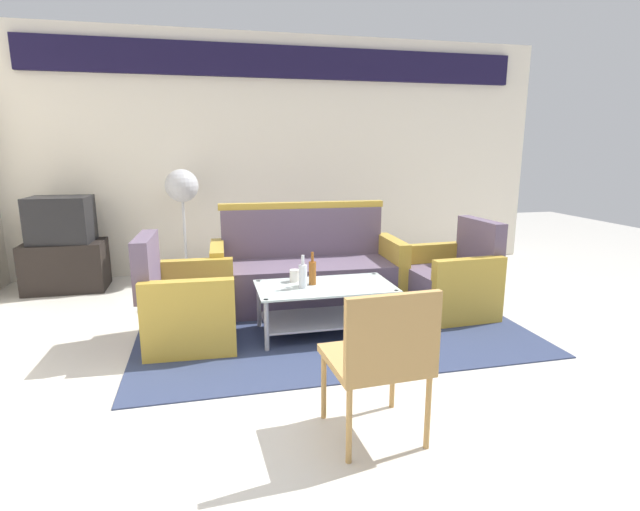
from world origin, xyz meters
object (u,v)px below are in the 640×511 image
at_px(television, 61,220).
at_px(coffee_table, 325,302).
at_px(cup, 294,276).
at_px(couch, 307,273).
at_px(tv_stand, 66,266).
at_px(armchair_right, 451,283).
at_px(bottle_clear, 303,275).
at_px(wicker_chair, 381,353).
at_px(armchair_left, 187,307).
at_px(pedestal_fan, 182,193).
at_px(bottle_brown, 312,272).

bearing_deg(television, coffee_table, 145.28).
xyz_separation_m(coffee_table, cup, (-0.22, 0.18, 0.19)).
xyz_separation_m(couch, tv_stand, (-2.41, 1.08, -0.06)).
bearing_deg(tv_stand, couch, -24.17).
bearing_deg(armchair_right, couch, 63.32).
height_order(bottle_clear, wicker_chair, wicker_chair).
height_order(armchair_left, pedestal_fan, pedestal_fan).
height_order(armchair_right, coffee_table, armchair_right).
bearing_deg(armchair_right, coffee_table, 98.00).
xyz_separation_m(armchair_right, pedestal_fan, (-2.40, 1.68, 0.73)).
relative_size(armchair_right, coffee_table, 0.77).
height_order(couch, armchair_left, couch).
height_order(couch, wicker_chair, couch).
bearing_deg(armchair_left, bottle_brown, 91.81).
relative_size(armchair_left, tv_stand, 1.06).
height_order(armchair_left, bottle_clear, armchair_left).
relative_size(couch, pedestal_fan, 1.44).
xyz_separation_m(armchair_right, bottle_clear, (-1.44, -0.26, 0.22)).
bearing_deg(tv_stand, bottle_brown, -38.26).
xyz_separation_m(couch, bottle_clear, (-0.20, -0.81, 0.20)).
xyz_separation_m(armchair_right, cup, (-1.47, -0.06, 0.17)).
xyz_separation_m(couch, pedestal_fan, (-1.17, 1.13, 0.70)).
height_order(armchair_right, tv_stand, armchair_right).
xyz_separation_m(bottle_brown, pedestal_fan, (-1.06, 1.86, 0.50)).
bearing_deg(pedestal_fan, coffee_table, -59.03).
xyz_separation_m(pedestal_fan, wicker_chair, (1.06, -3.46, -0.52)).
distance_m(bottle_brown, cup, 0.18).
xyz_separation_m(television, wicker_chair, (2.30, -3.41, -0.27)).
xyz_separation_m(bottle_clear, tv_stand, (-2.21, 1.89, -0.25)).
bearing_deg(armchair_left, television, -141.71).
distance_m(couch, pedestal_fan, 1.77).
relative_size(cup, pedestal_fan, 0.08).
distance_m(couch, wicker_chair, 2.33).
xyz_separation_m(bottle_brown, cup, (-0.13, 0.12, -0.05)).
bearing_deg(cup, tv_stand, 142.11).
bearing_deg(tv_stand, television, 86.70).
bearing_deg(pedestal_fan, wicker_chair, -72.89).
xyz_separation_m(armchair_left, wicker_chair, (1.00, -1.60, 0.21)).
height_order(pedestal_fan, wicker_chair, pedestal_fan).
xyz_separation_m(tv_stand, television, (0.00, 0.00, 0.50)).
height_order(armchair_left, bottle_brown, armchair_left).
height_order(cup, television, television).
relative_size(couch, tv_stand, 2.28).
relative_size(armchair_left, bottle_brown, 3.16).
xyz_separation_m(cup, wicker_chair, (0.13, -1.71, 0.03)).
bearing_deg(armchair_right, cup, 89.70).
relative_size(cup, wicker_chair, 0.12).
relative_size(armchair_left, armchair_right, 1.00).
bearing_deg(bottle_brown, armchair_left, 179.34).
bearing_deg(pedestal_fan, armchair_right, -34.95).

